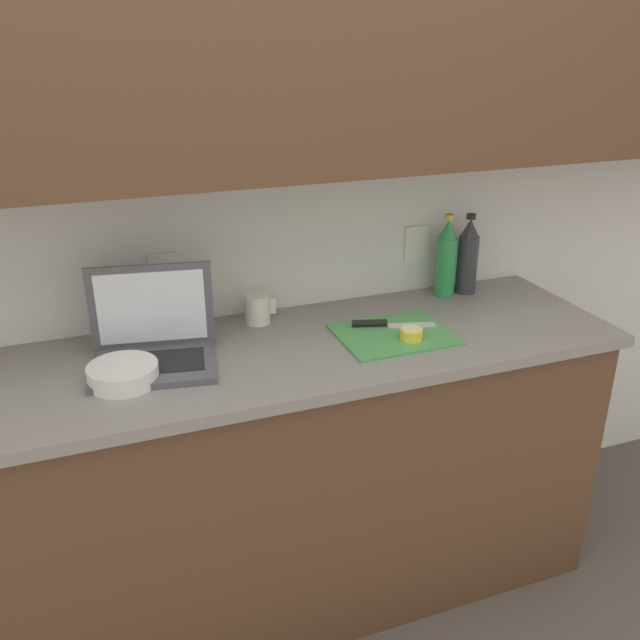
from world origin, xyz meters
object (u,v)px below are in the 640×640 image
object	(u,v)px
laptop	(153,342)
cutting_board	(393,334)
measuring_cup	(258,309)
knife	(379,323)
bottle_green_soda	(446,259)
bottle_oil_tall	(468,257)
bowl_white	(123,374)
lemon_half_cut	(411,334)

from	to	relation	value
laptop	cutting_board	size ratio (longest dim) A/B	1.11
laptop	measuring_cup	size ratio (longest dim) A/B	3.75
knife	bottle_green_soda	xyz separation A→B (m)	(0.34, 0.19, 0.12)
knife	bottle_oil_tall	bearing A→B (deg)	40.03
cutting_board	bottle_green_soda	bearing A→B (deg)	37.99
knife	bowl_white	world-z (taller)	bowl_white
cutting_board	bowl_white	bearing A→B (deg)	-178.52
laptop	knife	xyz separation A→B (m)	(0.70, -0.01, -0.05)
measuring_cup	bowl_white	distance (m)	0.52
bottle_oil_tall	cutting_board	bearing A→B (deg)	-148.39
measuring_cup	lemon_half_cut	bearing A→B (deg)	-37.62
cutting_board	bottle_oil_tall	xyz separation A→B (m)	(0.41, 0.25, 0.13)
lemon_half_cut	bottle_green_soda	bearing A→B (deg)	46.70
lemon_half_cut	bottle_green_soda	world-z (taller)	bottle_green_soda
lemon_half_cut	measuring_cup	bearing A→B (deg)	142.38
laptop	bottle_oil_tall	xyz separation A→B (m)	(1.13, 0.18, 0.07)
cutting_board	bottle_green_soda	xyz separation A→B (m)	(0.32, 0.25, 0.13)
laptop	knife	bearing A→B (deg)	8.87
laptop	lemon_half_cut	xyz separation A→B (m)	(0.75, -0.14, -0.04)
bottle_green_soda	cutting_board	bearing A→B (deg)	-142.01
cutting_board	lemon_half_cut	size ratio (longest dim) A/B	5.05
knife	laptop	bearing A→B (deg)	-164.49
knife	bottle_oil_tall	xyz separation A→B (m)	(0.43, 0.19, 0.12)
cutting_board	lemon_half_cut	bearing A→B (deg)	-63.18
bottle_oil_tall	measuring_cup	size ratio (longest dim) A/B	2.83
lemon_half_cut	measuring_cup	xyz separation A→B (m)	(-0.40, 0.30, 0.02)
laptop	lemon_half_cut	size ratio (longest dim) A/B	5.58
bottle_green_soda	knife	bearing A→B (deg)	-151.28
bottle_green_soda	laptop	bearing A→B (deg)	-170.42
cutting_board	knife	distance (m)	0.07
knife	measuring_cup	world-z (taller)	measuring_cup
bottle_green_soda	bowl_white	size ratio (longest dim) A/B	1.57
laptop	knife	world-z (taller)	laptop
knife	cutting_board	bearing A→B (deg)	-58.35
laptop	bowl_white	world-z (taller)	laptop
lemon_half_cut	knife	bearing A→B (deg)	110.93
laptop	bottle_oil_tall	bearing A→B (deg)	18.65
laptop	knife	distance (m)	0.70
laptop	bottle_oil_tall	size ratio (longest dim) A/B	1.33
bottle_green_soda	bottle_oil_tall	bearing A→B (deg)	-0.00
laptop	bowl_white	xyz separation A→B (m)	(-0.10, -0.10, -0.04)
cutting_board	lemon_half_cut	distance (m)	0.07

